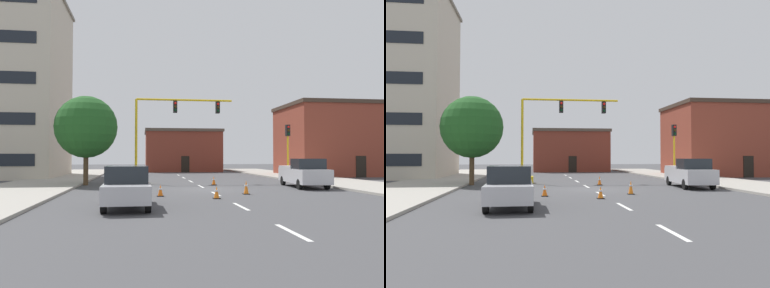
# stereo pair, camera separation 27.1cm
# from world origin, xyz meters

# --- Properties ---
(ground_plane) EXTENTS (160.00, 160.00, 0.00)m
(ground_plane) POSITION_xyz_m (0.00, 0.00, 0.00)
(ground_plane) COLOR #424244
(sidewalk_left) EXTENTS (6.00, 56.00, 0.14)m
(sidewalk_left) POSITION_xyz_m (-11.58, 8.00, 0.07)
(sidewalk_left) COLOR #9E998E
(sidewalk_left) RESTS_ON ground_plane
(sidewalk_right) EXTENTS (6.00, 56.00, 0.14)m
(sidewalk_right) POSITION_xyz_m (11.58, 8.00, 0.07)
(sidewalk_right) COLOR #9E998E
(sidewalk_right) RESTS_ON ground_plane
(lane_stripe_seg_0) EXTENTS (0.16, 2.40, 0.01)m
(lane_stripe_seg_0) POSITION_xyz_m (0.00, -14.00, 0.00)
(lane_stripe_seg_0) COLOR silver
(lane_stripe_seg_0) RESTS_ON ground_plane
(lane_stripe_seg_1) EXTENTS (0.16, 2.40, 0.01)m
(lane_stripe_seg_1) POSITION_xyz_m (0.00, -8.50, 0.00)
(lane_stripe_seg_1) COLOR silver
(lane_stripe_seg_1) RESTS_ON ground_plane
(lane_stripe_seg_2) EXTENTS (0.16, 2.40, 0.01)m
(lane_stripe_seg_2) POSITION_xyz_m (0.00, -3.00, 0.00)
(lane_stripe_seg_2) COLOR silver
(lane_stripe_seg_2) RESTS_ON ground_plane
(lane_stripe_seg_3) EXTENTS (0.16, 2.40, 0.01)m
(lane_stripe_seg_3) POSITION_xyz_m (0.00, 2.50, 0.00)
(lane_stripe_seg_3) COLOR silver
(lane_stripe_seg_3) RESTS_ON ground_plane
(lane_stripe_seg_4) EXTENTS (0.16, 2.40, 0.01)m
(lane_stripe_seg_4) POSITION_xyz_m (0.00, 8.00, 0.00)
(lane_stripe_seg_4) COLOR silver
(lane_stripe_seg_4) RESTS_ON ground_plane
(lane_stripe_seg_5) EXTENTS (0.16, 2.40, 0.01)m
(lane_stripe_seg_5) POSITION_xyz_m (0.00, 13.50, 0.00)
(lane_stripe_seg_5) COLOR silver
(lane_stripe_seg_5) RESTS_ON ground_plane
(lane_stripe_seg_6) EXTENTS (0.16, 2.40, 0.01)m
(lane_stripe_seg_6) POSITION_xyz_m (0.00, 19.00, 0.00)
(lane_stripe_seg_6) COLOR silver
(lane_stripe_seg_6) RESTS_ON ground_plane
(building_brick_center) EXTENTS (10.77, 9.62, 5.96)m
(building_brick_center) POSITION_xyz_m (1.65, 31.05, 2.99)
(building_brick_center) COLOR brown
(building_brick_center) RESTS_ON ground_plane
(building_row_right) EXTENTS (12.37, 9.37, 8.02)m
(building_row_right) POSITION_xyz_m (18.00, 16.24, 4.02)
(building_row_right) COLOR brown
(building_row_right) RESTS_ON ground_plane
(traffic_signal_gantry) EXTENTS (8.74, 1.20, 6.83)m
(traffic_signal_gantry) POSITION_xyz_m (-3.54, 6.33, 2.22)
(traffic_signal_gantry) COLOR yellow
(traffic_signal_gantry) RESTS_ON ground_plane
(traffic_light_pole_right) EXTENTS (0.32, 0.47, 4.80)m
(traffic_light_pole_right) POSITION_xyz_m (7.97, 6.10, 3.53)
(traffic_light_pole_right) COLOR yellow
(traffic_light_pole_right) RESTS_ON ground_plane
(tree_left_near) EXTENTS (4.61, 4.61, 6.64)m
(tree_left_near) POSITION_xyz_m (-8.30, 4.65, 4.32)
(tree_left_near) COLOR #4C3823
(tree_left_near) RESTS_ON ground_plane
(pickup_truck_silver) EXTENTS (2.45, 5.55, 1.99)m
(pickup_truck_silver) POSITION_xyz_m (6.94, 0.71, 0.97)
(pickup_truck_silver) COLOR #BCBCC1
(pickup_truck_silver) RESTS_ON ground_plane
(sedan_silver_near_left) EXTENTS (1.95, 4.54, 1.74)m
(sedan_silver_near_left) POSITION_xyz_m (-4.81, -8.21, 0.89)
(sedan_silver_near_left) COLOR #B7B7BC
(sedan_silver_near_left) RESTS_ON ground_plane
(traffic_cone_roadside_a) EXTENTS (0.36, 0.36, 0.63)m
(traffic_cone_roadside_a) POSITION_xyz_m (-0.44, -5.44, 0.31)
(traffic_cone_roadside_a) COLOR black
(traffic_cone_roadside_a) RESTS_ON ground_plane
(traffic_cone_roadside_b) EXTENTS (0.36, 0.36, 0.62)m
(traffic_cone_roadside_b) POSITION_xyz_m (-3.20, -3.93, 0.30)
(traffic_cone_roadside_b) COLOR black
(traffic_cone_roadside_b) RESTS_ON ground_plane
(traffic_cone_roadside_c) EXTENTS (0.36, 0.36, 0.78)m
(traffic_cone_roadside_c) POSITION_xyz_m (1.66, -3.45, 0.38)
(traffic_cone_roadside_c) COLOR black
(traffic_cone_roadside_c) RESTS_ON ground_plane
(traffic_cone_roadside_d) EXTENTS (0.36, 0.36, 0.66)m
(traffic_cone_roadside_d) POSITION_xyz_m (1.17, 3.64, 0.32)
(traffic_cone_roadside_d) COLOR black
(traffic_cone_roadside_d) RESTS_ON ground_plane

